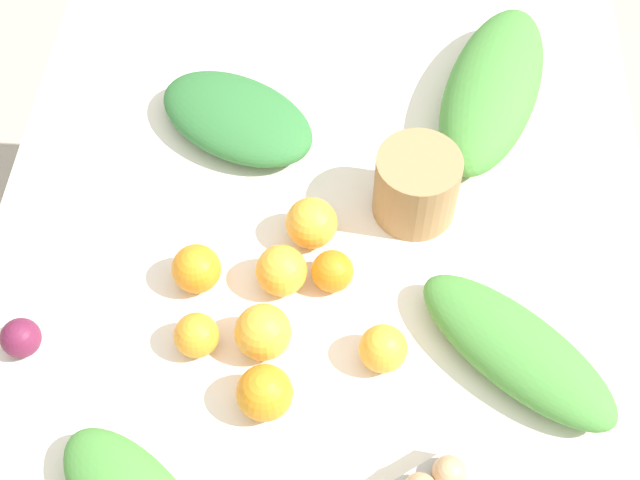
% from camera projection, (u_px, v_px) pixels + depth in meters
% --- Properties ---
extents(ground_plane, '(8.00, 8.00, 0.00)m').
position_uv_depth(ground_plane, '(320.00, 430.00, 2.03)').
color(ground_plane, '#B2A899').
extents(dining_table, '(1.42, 1.04, 0.76)m').
position_uv_depth(dining_table, '(320.00, 276.00, 1.47)').
color(dining_table, silver).
rests_on(dining_table, ground_plane).
extents(paper_bag, '(0.13, 0.13, 0.12)m').
position_uv_depth(paper_bag, '(416.00, 186.00, 1.39)').
color(paper_bag, '#A87F51').
rests_on(paper_bag, dining_table).
extents(greens_bunch_beet_tops, '(0.28, 0.33, 0.07)m').
position_uv_depth(greens_bunch_beet_tops, '(237.00, 118.00, 1.50)').
color(greens_bunch_beet_tops, '#337538').
rests_on(greens_bunch_beet_tops, dining_table).
extents(greens_bunch_scallion, '(0.31, 0.33, 0.07)m').
position_uv_depth(greens_bunch_scallion, '(517.00, 350.00, 1.26)').
color(greens_bunch_scallion, '#4C933D').
rests_on(greens_bunch_scallion, dining_table).
extents(greens_bunch_kale, '(0.42, 0.26, 0.10)m').
position_uv_depth(greens_bunch_kale, '(492.00, 88.00, 1.51)').
color(greens_bunch_kale, '#4C933D').
rests_on(greens_bunch_kale, dining_table).
extents(beet_root, '(0.06, 0.06, 0.06)m').
position_uv_depth(beet_root, '(21.00, 338.00, 1.27)').
color(beet_root, maroon).
rests_on(beet_root, dining_table).
extents(orange_0, '(0.07, 0.07, 0.07)m').
position_uv_depth(orange_0, '(383.00, 349.00, 1.26)').
color(orange_0, '#F9A833').
rests_on(orange_0, dining_table).
extents(orange_1, '(0.06, 0.06, 0.06)m').
position_uv_depth(orange_1, '(332.00, 271.00, 1.33)').
color(orange_1, orange).
rests_on(orange_1, dining_table).
extents(orange_2, '(0.07, 0.07, 0.07)m').
position_uv_depth(orange_2, '(196.00, 335.00, 1.27)').
color(orange_2, orange).
rests_on(orange_2, dining_table).
extents(orange_3, '(0.08, 0.08, 0.08)m').
position_uv_depth(orange_3, '(281.00, 271.00, 1.32)').
color(orange_3, '#F9A833').
rests_on(orange_3, dining_table).
extents(orange_4, '(0.08, 0.08, 0.08)m').
position_uv_depth(orange_4, '(263.00, 332.00, 1.26)').
color(orange_4, '#F9A833').
rests_on(orange_4, dining_table).
extents(orange_5, '(0.08, 0.08, 0.08)m').
position_uv_depth(orange_5, '(265.00, 393.00, 1.21)').
color(orange_5, orange).
rests_on(orange_5, dining_table).
extents(orange_6, '(0.08, 0.08, 0.08)m').
position_uv_depth(orange_6, '(311.00, 223.00, 1.37)').
color(orange_6, '#F9A833').
rests_on(orange_6, dining_table).
extents(orange_7, '(0.07, 0.07, 0.07)m').
position_uv_depth(orange_7, '(196.00, 269.00, 1.33)').
color(orange_7, orange).
rests_on(orange_7, dining_table).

